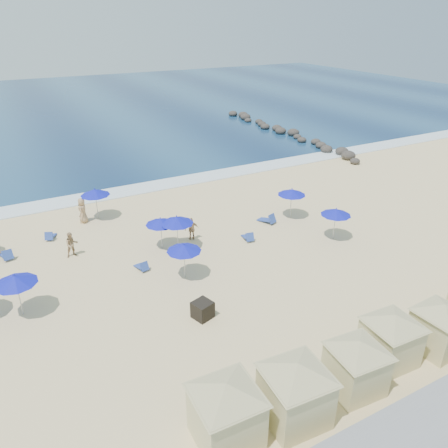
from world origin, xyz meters
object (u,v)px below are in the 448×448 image
at_px(umbrella_4, 95,192).
at_px(cabana_3, 392,332).
at_px(umbrella_5, 160,221).
at_px(umbrella_9, 336,212).
at_px(umbrella_6, 184,248).
at_px(cabana_2, 357,359).
at_px(umbrella_7, 177,220).
at_px(umbrella_8, 292,192).
at_px(umbrella_3, 15,280).
at_px(beachgoer_2, 192,229).
at_px(cabana_0, 226,405).
at_px(rock_jetty, 285,132).
at_px(cabana_1, 296,384).
at_px(cabana_4, 441,321).
at_px(trash_bin, 203,310).
at_px(beachgoer_1, 72,245).
at_px(beachgoer_3, 83,210).

bearing_deg(umbrella_4, cabana_3, -70.11).
relative_size(umbrella_5, umbrella_9, 0.96).
height_order(cabana_3, umbrella_6, cabana_3).
xyz_separation_m(cabana_2, cabana_3, (2.39, 0.47, 0.03)).
distance_m(umbrella_7, umbrella_8, 9.25).
distance_m(umbrella_6, umbrella_8, 10.88).
height_order(umbrella_3, umbrella_7, same).
bearing_deg(umbrella_7, umbrella_6, -106.12).
height_order(umbrella_9, beachgoer_2, umbrella_9).
xyz_separation_m(cabana_0, cabana_3, (8.02, 0.11, -0.12)).
relative_size(rock_jetty, cabana_1, 5.73).
bearing_deg(beachgoer_2, umbrella_5, 13.45).
xyz_separation_m(cabana_4, umbrella_9, (3.12, 10.41, 0.45)).
bearing_deg(umbrella_9, umbrella_6, 178.32).
xyz_separation_m(trash_bin, cabana_1, (0.37, -7.01, 1.23)).
bearing_deg(beachgoer_1, cabana_3, -61.15).
xyz_separation_m(cabana_1, umbrella_8, (10.51, 14.63, 0.33)).
relative_size(umbrella_9, beachgoer_1, 1.39).
bearing_deg(cabana_3, beachgoer_1, 122.84).
height_order(cabana_3, beachgoer_3, cabana_3).
xyz_separation_m(rock_jetty, cabana_1, (-24.44, -34.87, 1.31)).
distance_m(cabana_3, umbrella_9, 11.46).
height_order(trash_bin, umbrella_4, umbrella_4).
distance_m(cabana_3, umbrella_5, 15.03).
xyz_separation_m(cabana_0, umbrella_4, (0.54, 20.77, 0.41)).
bearing_deg(umbrella_7, beachgoer_3, 122.57).
relative_size(cabana_4, umbrella_3, 1.76).
bearing_deg(umbrella_7, cabana_3, -73.17).
bearing_deg(umbrella_8, cabana_2, -117.26).
relative_size(umbrella_5, beachgoer_1, 1.34).
distance_m(umbrella_9, beachgoer_2, 9.54).
height_order(umbrella_3, beachgoer_2, umbrella_3).
bearing_deg(umbrella_3, cabana_2, -45.64).
bearing_deg(trash_bin, rock_jetty, 30.81).
bearing_deg(rock_jetty, cabana_0, -128.15).
bearing_deg(rock_jetty, cabana_2, -121.63).
bearing_deg(umbrella_5, cabana_0, -102.12).
height_order(cabana_3, umbrella_7, cabana_3).
bearing_deg(beachgoer_2, umbrella_4, -43.80).
xyz_separation_m(cabana_1, umbrella_5, (0.43, 14.69, 0.21)).
bearing_deg(umbrella_4, umbrella_6, -76.84).
xyz_separation_m(cabana_1, umbrella_7, (1.28, 14.06, 0.39)).
height_order(umbrella_6, beachgoer_3, umbrella_6).
distance_m(umbrella_3, beachgoer_1, 6.03).
relative_size(umbrella_9, beachgoer_3, 1.22).
bearing_deg(cabana_1, umbrella_5, 88.32).
bearing_deg(cabana_1, umbrella_3, 125.59).
distance_m(umbrella_4, umbrella_8, 14.20).
bearing_deg(cabana_3, umbrella_5, 109.22).
height_order(cabana_3, cabana_4, cabana_3).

